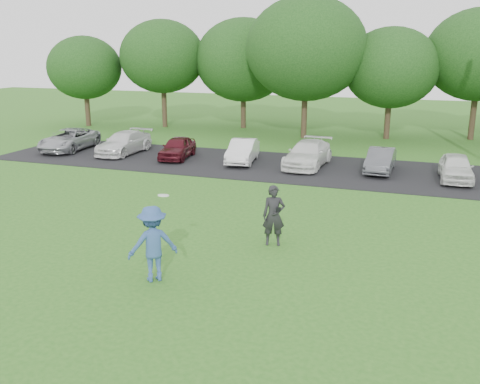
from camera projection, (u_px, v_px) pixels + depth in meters
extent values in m
plane|color=#2B651D|center=(195.00, 275.00, 13.69)|extent=(100.00, 100.00, 0.00)
cube|color=black|center=(305.00, 168.00, 25.53)|extent=(32.00, 6.50, 0.03)
imported|color=#32528E|center=(153.00, 244.00, 13.17)|extent=(1.41, 1.34, 1.93)
cylinder|color=white|center=(163.00, 195.00, 12.74)|extent=(0.27, 0.27, 0.07)
imported|color=black|center=(274.00, 216.00, 15.55)|extent=(0.75, 0.60, 1.80)
cube|color=black|center=(278.00, 209.00, 15.26)|extent=(0.16, 0.14, 0.10)
imported|color=#A6A7AD|center=(69.00, 140.00, 29.75)|extent=(2.27, 4.34, 1.17)
imported|color=silver|center=(124.00, 143.00, 28.77)|extent=(1.74, 4.03, 1.16)
imported|color=#4A1019|center=(177.00, 148.00, 27.55)|extent=(1.73, 3.40, 1.11)
imported|color=white|center=(243.00, 151.00, 26.62)|extent=(1.67, 3.56, 1.13)
imported|color=white|center=(308.00, 154.00, 25.71)|extent=(1.91, 4.24, 1.21)
imported|color=#515458|center=(380.00, 160.00, 24.62)|extent=(1.24, 3.30, 1.08)
imported|color=silver|center=(456.00, 167.00, 23.05)|extent=(1.46, 3.38, 1.13)
cylinder|color=#38281C|center=(88.00, 111.00, 38.76)|extent=(0.36, 0.36, 2.20)
ellipsoid|color=#214C19|center=(84.00, 68.00, 37.95)|extent=(5.20, 5.20, 4.42)
cylinder|color=#38281C|center=(164.00, 108.00, 38.23)|extent=(0.36, 0.36, 2.70)
ellipsoid|color=#214C19|center=(163.00, 56.00, 37.28)|extent=(5.94, 5.94, 5.05)
cylinder|color=#38281C|center=(243.00, 112.00, 37.84)|extent=(0.36, 0.36, 2.20)
ellipsoid|color=#214C19|center=(243.00, 60.00, 36.88)|extent=(6.68, 6.68, 5.68)
cylinder|color=#38281C|center=(304.00, 117.00, 33.64)|extent=(0.36, 0.36, 2.70)
ellipsoid|color=#214C19|center=(306.00, 49.00, 32.54)|extent=(7.42, 7.42, 6.31)
cylinder|color=#38281C|center=(387.00, 121.00, 33.40)|extent=(0.36, 0.36, 2.20)
ellipsoid|color=#214C19|center=(391.00, 68.00, 32.54)|extent=(5.76, 5.76, 4.90)
cylinder|color=#38281C|center=(473.00, 118.00, 33.03)|extent=(0.36, 0.36, 2.70)
ellipsoid|color=#214C19|center=(480.00, 55.00, 32.02)|extent=(6.50, 6.50, 5.53)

